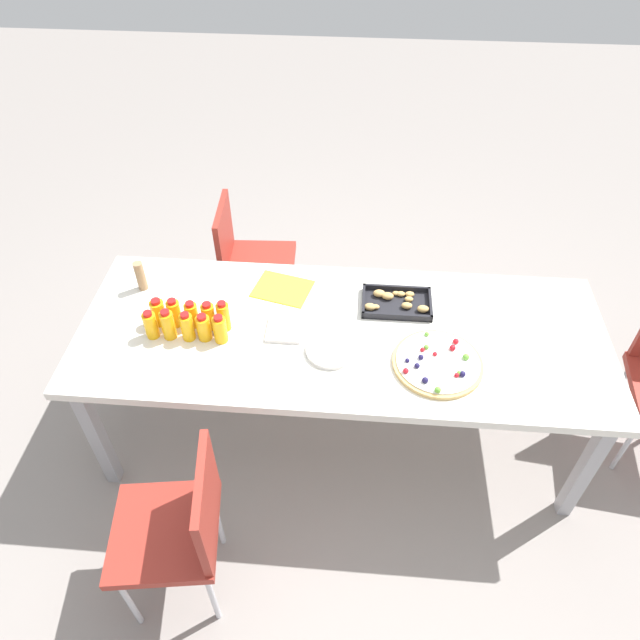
# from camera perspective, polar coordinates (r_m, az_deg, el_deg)

# --- Properties ---
(ground_plane) EXTENTS (12.00, 12.00, 0.00)m
(ground_plane) POSITION_cam_1_polar(r_m,az_deg,el_deg) (3.12, 1.80, -10.82)
(ground_plane) COLOR gray
(party_table) EXTENTS (2.33, 0.89, 0.75)m
(party_table) POSITION_cam_1_polar(r_m,az_deg,el_deg) (2.58, 2.13, -2.06)
(party_table) COLOR silver
(party_table) RESTS_ON ground_plane
(chair_near_left) EXTENTS (0.45, 0.45, 0.83)m
(chair_near_left) POSITION_cam_1_polar(r_m,az_deg,el_deg) (2.35, -13.57, -19.00)
(chair_near_left) COLOR maroon
(chair_near_left) RESTS_ON ground_plane
(chair_far_left) EXTENTS (0.42, 0.42, 0.83)m
(chair_far_left) POSITION_cam_1_polar(r_m,az_deg,el_deg) (3.36, -7.20, 6.20)
(chair_far_left) COLOR maroon
(chair_far_left) RESTS_ON ground_plane
(juice_bottle_0) EXTENTS (0.06, 0.06, 0.14)m
(juice_bottle_0) POSITION_cam_1_polar(r_m,az_deg,el_deg) (2.58, -16.36, -0.47)
(juice_bottle_0) COLOR #FAAC14
(juice_bottle_0) RESTS_ON party_table
(juice_bottle_1) EXTENTS (0.06, 0.06, 0.15)m
(juice_bottle_1) POSITION_cam_1_polar(r_m,az_deg,el_deg) (2.55, -14.77, -0.45)
(juice_bottle_1) COLOR #F9AA14
(juice_bottle_1) RESTS_ON party_table
(juice_bottle_2) EXTENTS (0.06, 0.06, 0.14)m
(juice_bottle_2) POSITION_cam_1_polar(r_m,az_deg,el_deg) (2.53, -12.97, -0.65)
(juice_bottle_2) COLOR #F9AF14
(juice_bottle_2) RESTS_ON party_table
(juice_bottle_3) EXTENTS (0.06, 0.06, 0.13)m
(juice_bottle_3) POSITION_cam_1_polar(r_m,az_deg,el_deg) (2.52, -11.40, -0.74)
(juice_bottle_3) COLOR #F8AC14
(juice_bottle_3) RESTS_ON party_table
(juice_bottle_4) EXTENTS (0.06, 0.06, 0.14)m
(juice_bottle_4) POSITION_cam_1_polar(r_m,az_deg,el_deg) (2.49, -9.84, -0.90)
(juice_bottle_4) COLOR #FAAC14
(juice_bottle_4) RESTS_ON party_table
(juice_bottle_5) EXTENTS (0.06, 0.06, 0.14)m
(juice_bottle_5) POSITION_cam_1_polar(r_m,az_deg,el_deg) (2.63, -15.65, 0.73)
(juice_bottle_5) COLOR #FAAF14
(juice_bottle_5) RESTS_ON party_table
(juice_bottle_6) EXTENTS (0.06, 0.06, 0.14)m
(juice_bottle_6) POSITION_cam_1_polar(r_m,az_deg,el_deg) (2.60, -14.17, 0.69)
(juice_bottle_6) COLOR #F9AD14
(juice_bottle_6) RESTS_ON party_table
(juice_bottle_7) EXTENTS (0.06, 0.06, 0.13)m
(juice_bottle_7) POSITION_cam_1_polar(r_m,az_deg,el_deg) (2.58, -12.53, 0.51)
(juice_bottle_7) COLOR #F9AE14
(juice_bottle_7) RESTS_ON party_table
(juice_bottle_8) EXTENTS (0.06, 0.06, 0.14)m
(juice_bottle_8) POSITION_cam_1_polar(r_m,az_deg,el_deg) (2.56, -10.94, 0.37)
(juice_bottle_8) COLOR #FAAC14
(juice_bottle_8) RESTS_ON party_table
(juice_bottle_9) EXTENTS (0.06, 0.06, 0.15)m
(juice_bottle_9) POSITION_cam_1_polar(r_m,az_deg,el_deg) (2.54, -9.50, 0.37)
(juice_bottle_9) COLOR #F9AE14
(juice_bottle_9) RESTS_ON party_table
(fruit_pizza) EXTENTS (0.37, 0.37, 0.05)m
(fruit_pizza) POSITION_cam_1_polar(r_m,az_deg,el_deg) (2.44, 11.53, -4.17)
(fruit_pizza) COLOR tan
(fruit_pizza) RESTS_ON party_table
(snack_tray) EXTENTS (0.32, 0.20, 0.04)m
(snack_tray) POSITION_cam_1_polar(r_m,az_deg,el_deg) (2.67, 7.52, 1.73)
(snack_tray) COLOR black
(snack_tray) RESTS_ON party_table
(plate_stack) EXTENTS (0.21, 0.21, 0.02)m
(plate_stack) POSITION_cam_1_polar(r_m,az_deg,el_deg) (2.44, 1.05, -3.01)
(plate_stack) COLOR silver
(plate_stack) RESTS_ON party_table
(napkin_stack) EXTENTS (0.15, 0.15, 0.02)m
(napkin_stack) POSITION_cam_1_polar(r_m,az_deg,el_deg) (2.53, -3.55, -0.98)
(napkin_stack) COLOR white
(napkin_stack) RESTS_ON party_table
(cardboard_tube) EXTENTS (0.04, 0.04, 0.15)m
(cardboard_tube) POSITION_cam_1_polar(r_m,az_deg,el_deg) (2.82, -17.29, 4.18)
(cardboard_tube) COLOR #9E7A56
(cardboard_tube) RESTS_ON party_table
(paper_folder) EXTENTS (0.30, 0.26, 0.01)m
(paper_folder) POSITION_cam_1_polar(r_m,az_deg,el_deg) (2.74, -3.73, 3.11)
(paper_folder) COLOR yellow
(paper_folder) RESTS_ON party_table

